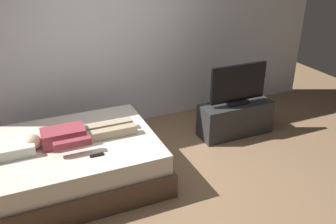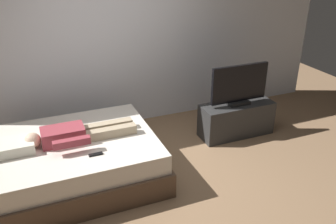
{
  "view_description": "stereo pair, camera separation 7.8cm",
  "coord_description": "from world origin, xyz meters",
  "px_view_note": "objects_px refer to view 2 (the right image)",
  "views": [
    {
      "loc": [
        -1.21,
        -3.18,
        2.6
      ],
      "look_at": [
        0.4,
        0.53,
        0.69
      ],
      "focal_mm": 37.97,
      "sensor_mm": 36.0,
      "label": 1
    },
    {
      "loc": [
        -1.14,
        -3.21,
        2.6
      ],
      "look_at": [
        0.4,
        0.53,
        0.69
      ],
      "focal_mm": 37.97,
      "sensor_mm": 36.0,
      "label": 2
    }
  ],
  "objects_px": {
    "bed": "(75,160)",
    "tv_stand": "(236,119)",
    "tv": "(239,86)",
    "pillow": "(11,147)",
    "remote": "(96,154)",
    "person": "(75,134)"
  },
  "relations": [
    {
      "from": "tv",
      "to": "bed",
      "type": "bearing_deg",
      "value": -174.2
    },
    {
      "from": "tv_stand",
      "to": "tv",
      "type": "distance_m",
      "value": 0.53
    },
    {
      "from": "remote",
      "to": "tv",
      "type": "bearing_deg",
      "value": 16.64
    },
    {
      "from": "person",
      "to": "remote",
      "type": "xyz_separation_m",
      "value": [
        0.15,
        -0.4,
        -0.07
      ]
    },
    {
      "from": "tv",
      "to": "remote",
      "type": "bearing_deg",
      "value": -163.36
    },
    {
      "from": "remote",
      "to": "tv",
      "type": "relative_size",
      "value": 0.17
    },
    {
      "from": "person",
      "to": "tv_stand",
      "type": "distance_m",
      "value": 2.41
    },
    {
      "from": "bed",
      "to": "tv_stand",
      "type": "distance_m",
      "value": 2.41
    },
    {
      "from": "bed",
      "to": "tv",
      "type": "height_order",
      "value": "tv"
    },
    {
      "from": "bed",
      "to": "remote",
      "type": "height_order",
      "value": "remote"
    },
    {
      "from": "pillow",
      "to": "tv_stand",
      "type": "xyz_separation_m",
      "value": [
        3.05,
        0.24,
        -0.35
      ]
    },
    {
      "from": "bed",
      "to": "pillow",
      "type": "bearing_deg",
      "value": 180.0
    },
    {
      "from": "pillow",
      "to": "tv_stand",
      "type": "relative_size",
      "value": 0.44
    },
    {
      "from": "bed",
      "to": "person",
      "type": "xyz_separation_m",
      "value": [
        0.03,
        -0.01,
        0.36
      ]
    },
    {
      "from": "person",
      "to": "remote",
      "type": "distance_m",
      "value": 0.44
    },
    {
      "from": "tv_stand",
      "to": "tv",
      "type": "xyz_separation_m",
      "value": [
        0.0,
        0.0,
        0.53
      ]
    },
    {
      "from": "remote",
      "to": "tv",
      "type": "height_order",
      "value": "tv"
    },
    {
      "from": "bed",
      "to": "remote",
      "type": "relative_size",
      "value": 13.02
    },
    {
      "from": "person",
      "to": "tv",
      "type": "xyz_separation_m",
      "value": [
        2.37,
        0.26,
        0.16
      ]
    },
    {
      "from": "pillow",
      "to": "tv",
      "type": "xyz_separation_m",
      "value": [
        3.05,
        0.24,
        0.18
      ]
    },
    {
      "from": "remote",
      "to": "tv_stand",
      "type": "distance_m",
      "value": 2.33
    },
    {
      "from": "pillow",
      "to": "person",
      "type": "bearing_deg",
      "value": -1.22
    }
  ]
}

